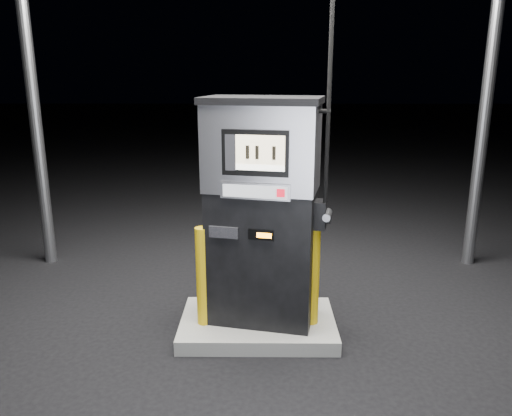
{
  "coord_description": "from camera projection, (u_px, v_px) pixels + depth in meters",
  "views": [
    {
      "loc": [
        0.03,
        -4.73,
        2.63
      ],
      "look_at": [
        -0.02,
        0.0,
        1.35
      ],
      "focal_mm": 35.0,
      "sensor_mm": 36.0,
      "label": 1
    }
  ],
  "objects": [
    {
      "name": "pump_island",
      "position": [
        258.0,
        325.0,
        5.23
      ],
      "size": [
        1.6,
        1.0,
        0.15
      ],
      "primitive_type": "cube",
      "color": "gray",
      "rests_on": "ground"
    },
    {
      "name": "bollard_left",
      "position": [
        203.0,
        276.0,
        4.99
      ],
      "size": [
        0.16,
        0.16,
        1.02
      ],
      "primitive_type": "cylinder",
      "rotation": [
        0.0,
        0.0,
        0.17
      ],
      "color": "#E0B10C",
      "rests_on": "pump_island"
    },
    {
      "name": "fuel_dispenser",
      "position": [
        263.0,
        210.0,
        4.94
      ],
      "size": [
        1.31,
        0.89,
        4.7
      ],
      "rotation": [
        0.0,
        0.0,
        -0.21
      ],
      "color": "black",
      "rests_on": "pump_island"
    },
    {
      "name": "ground",
      "position": [
        258.0,
        331.0,
        5.25
      ],
      "size": [
        80.0,
        80.0,
        0.0
      ],
      "primitive_type": "plane",
      "color": "black",
      "rests_on": "ground"
    },
    {
      "name": "bollard_right",
      "position": [
        313.0,
        276.0,
        5.0
      ],
      "size": [
        0.17,
        0.17,
        1.01
      ],
      "primitive_type": "cylinder",
      "rotation": [
        0.0,
        0.0,
        0.32
      ],
      "color": "#E0B10C",
      "rests_on": "pump_island"
    }
  ]
}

